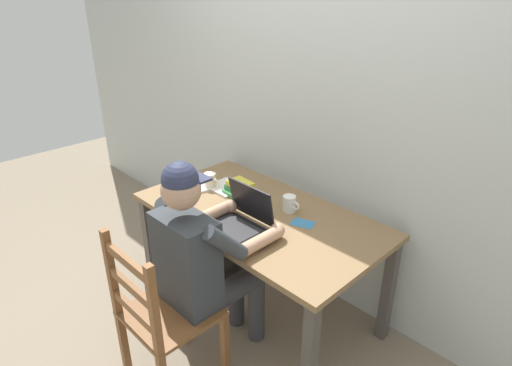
{
  "coord_description": "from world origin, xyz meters",
  "views": [
    {
      "loc": [
        1.59,
        -1.58,
        1.98
      ],
      "look_at": [
        0.02,
        -0.05,
        0.95
      ],
      "focal_mm": 30.04,
      "sensor_mm": 36.0,
      "label": 1
    }
  ],
  "objects_px": {
    "computer_mouse": "(260,244)",
    "coffee_mug_spare": "(289,204)",
    "coffee_mug_dark": "(177,193)",
    "book_stack_main": "(239,189)",
    "desk": "(259,225)",
    "wooden_chair": "(162,317)",
    "laptop": "(241,218)",
    "landscape_photo_print": "(303,223)",
    "coffee_mug_white": "(210,181)",
    "seated_person": "(204,257)"
  },
  "relations": [
    {
      "from": "desk",
      "to": "wooden_chair",
      "type": "bearing_deg",
      "value": -83.9
    },
    {
      "from": "coffee_mug_spare",
      "to": "wooden_chair",
      "type": "bearing_deg",
      "value": -92.18
    },
    {
      "from": "computer_mouse",
      "to": "coffee_mug_spare",
      "type": "relative_size",
      "value": 0.85
    },
    {
      "from": "coffee_mug_white",
      "to": "computer_mouse",
      "type": "bearing_deg",
      "value": -19.72
    },
    {
      "from": "landscape_photo_print",
      "to": "coffee_mug_dark",
      "type": "bearing_deg",
      "value": -177.21
    },
    {
      "from": "seated_person",
      "to": "landscape_photo_print",
      "type": "height_order",
      "value": "seated_person"
    },
    {
      "from": "seated_person",
      "to": "coffee_mug_dark",
      "type": "bearing_deg",
      "value": 157.23
    },
    {
      "from": "computer_mouse",
      "to": "book_stack_main",
      "type": "xyz_separation_m",
      "value": [
        -0.51,
        0.32,
        0.03
      ]
    },
    {
      "from": "coffee_mug_dark",
      "to": "seated_person",
      "type": "bearing_deg",
      "value": -22.77
    },
    {
      "from": "coffee_mug_white",
      "to": "coffee_mug_spare",
      "type": "height_order",
      "value": "coffee_mug_white"
    },
    {
      "from": "wooden_chair",
      "to": "landscape_photo_print",
      "type": "height_order",
      "value": "wooden_chair"
    },
    {
      "from": "desk",
      "to": "laptop",
      "type": "distance_m",
      "value": 0.23
    },
    {
      "from": "coffee_mug_spare",
      "to": "book_stack_main",
      "type": "distance_m",
      "value": 0.37
    },
    {
      "from": "wooden_chair",
      "to": "coffee_mug_dark",
      "type": "xyz_separation_m",
      "value": [
        -0.56,
        0.52,
        0.31
      ]
    },
    {
      "from": "computer_mouse",
      "to": "coffee_mug_spare",
      "type": "distance_m",
      "value": 0.42
    },
    {
      "from": "coffee_mug_spare",
      "to": "book_stack_main",
      "type": "relative_size",
      "value": 0.6
    },
    {
      "from": "computer_mouse",
      "to": "seated_person",
      "type": "bearing_deg",
      "value": -127.7
    },
    {
      "from": "computer_mouse",
      "to": "book_stack_main",
      "type": "relative_size",
      "value": 0.52
    },
    {
      "from": "coffee_mug_spare",
      "to": "landscape_photo_print",
      "type": "bearing_deg",
      "value": -18.9
    },
    {
      "from": "desk",
      "to": "coffee_mug_dark",
      "type": "xyz_separation_m",
      "value": [
        -0.48,
        -0.25,
        0.13
      ]
    },
    {
      "from": "seated_person",
      "to": "wooden_chair",
      "type": "xyz_separation_m",
      "value": [
        -0.0,
        -0.28,
        -0.22
      ]
    },
    {
      "from": "computer_mouse",
      "to": "coffee_mug_dark",
      "type": "height_order",
      "value": "coffee_mug_dark"
    },
    {
      "from": "desk",
      "to": "computer_mouse",
      "type": "height_order",
      "value": "computer_mouse"
    },
    {
      "from": "seated_person",
      "to": "laptop",
      "type": "height_order",
      "value": "seated_person"
    },
    {
      "from": "desk",
      "to": "computer_mouse",
      "type": "xyz_separation_m",
      "value": [
        0.26,
        -0.25,
        0.1
      ]
    },
    {
      "from": "landscape_photo_print",
      "to": "seated_person",
      "type": "bearing_deg",
      "value": -129.22
    },
    {
      "from": "wooden_chair",
      "to": "coffee_mug_dark",
      "type": "relative_size",
      "value": 7.71
    },
    {
      "from": "book_stack_main",
      "to": "laptop",
      "type": "bearing_deg",
      "value": -41.2
    },
    {
      "from": "laptop",
      "to": "book_stack_main",
      "type": "bearing_deg",
      "value": 138.8
    },
    {
      "from": "laptop",
      "to": "coffee_mug_dark",
      "type": "relative_size",
      "value": 2.69
    },
    {
      "from": "seated_person",
      "to": "coffee_mug_spare",
      "type": "xyz_separation_m",
      "value": [
        0.03,
        0.63,
        0.09
      ]
    },
    {
      "from": "coffee_mug_spare",
      "to": "book_stack_main",
      "type": "height_order",
      "value": "coffee_mug_spare"
    },
    {
      "from": "computer_mouse",
      "to": "coffee_mug_white",
      "type": "distance_m",
      "value": 0.78
    },
    {
      "from": "book_stack_main",
      "to": "seated_person",
      "type": "bearing_deg",
      "value": -59.04
    },
    {
      "from": "desk",
      "to": "coffee_mug_spare",
      "type": "distance_m",
      "value": 0.23
    },
    {
      "from": "wooden_chair",
      "to": "coffee_mug_spare",
      "type": "bearing_deg",
      "value": 87.82
    },
    {
      "from": "laptop",
      "to": "coffee_mug_dark",
      "type": "distance_m",
      "value": 0.53
    },
    {
      "from": "desk",
      "to": "coffee_mug_dark",
      "type": "distance_m",
      "value": 0.56
    },
    {
      "from": "desk",
      "to": "landscape_photo_print",
      "type": "bearing_deg",
      "value": 18.53
    },
    {
      "from": "coffee_mug_dark",
      "to": "coffee_mug_spare",
      "type": "height_order",
      "value": "coffee_mug_spare"
    },
    {
      "from": "computer_mouse",
      "to": "coffee_mug_white",
      "type": "relative_size",
      "value": 0.85
    },
    {
      "from": "seated_person",
      "to": "book_stack_main",
      "type": "distance_m",
      "value": 0.65
    },
    {
      "from": "seated_person",
      "to": "landscape_photo_print",
      "type": "xyz_separation_m",
      "value": [
        0.18,
        0.58,
        0.04
      ]
    },
    {
      "from": "coffee_mug_white",
      "to": "landscape_photo_print",
      "type": "distance_m",
      "value": 0.74
    },
    {
      "from": "laptop",
      "to": "desk",
      "type": "bearing_deg",
      "value": 101.82
    },
    {
      "from": "coffee_mug_dark",
      "to": "book_stack_main",
      "type": "height_order",
      "value": "book_stack_main"
    },
    {
      "from": "book_stack_main",
      "to": "landscape_photo_print",
      "type": "distance_m",
      "value": 0.52
    },
    {
      "from": "desk",
      "to": "wooden_chair",
      "type": "xyz_separation_m",
      "value": [
        0.08,
        -0.77,
        -0.18
      ]
    },
    {
      "from": "wooden_chair",
      "to": "coffee_mug_spare",
      "type": "xyz_separation_m",
      "value": [
        0.03,
        0.91,
        0.31
      ]
    },
    {
      "from": "coffee_mug_dark",
      "to": "computer_mouse",
      "type": "bearing_deg",
      "value": -0.33
    }
  ]
}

